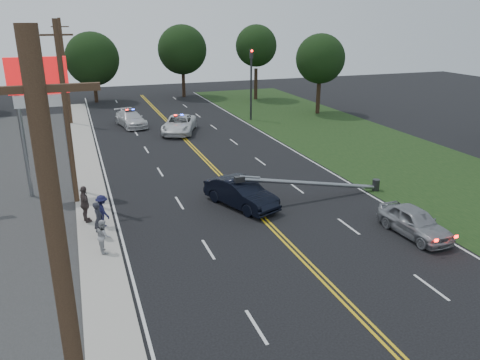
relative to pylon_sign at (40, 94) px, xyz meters
name	(u,v)px	position (x,y,z in m)	size (l,w,h in m)	color
ground	(323,279)	(10.50, -14.00, -6.00)	(120.00, 120.00, 0.00)	black
sidewalk	(94,213)	(2.10, -4.00, -5.94)	(1.80, 70.00, 0.12)	#ADA79C
grass_verge	(425,171)	(24.00, -4.00, -5.99)	(12.00, 80.00, 0.01)	black
centerline_yellow	(240,195)	(10.50, -4.00, -5.99)	(0.36, 80.00, 0.00)	gold
pylon_sign	(40,94)	(0.00, 0.00, 0.00)	(3.20, 0.35, 8.00)	gray
traffic_signal	(251,79)	(18.80, 16.00, -1.79)	(0.28, 0.41, 7.05)	#2D2D30
fallen_streetlight	(320,183)	(14.69, -6.00, -5.08)	(9.36, 0.44, 1.91)	#2D2D30
utility_pole_near	(73,355)	(1.30, -22.00, -0.91)	(1.60, 0.28, 10.00)	#382619
utility_pole_mid	(67,115)	(1.30, -2.00, -0.91)	(1.60, 0.28, 10.00)	#382619
utility_pole_far	(65,72)	(1.30, 20.00, -0.91)	(1.60, 0.28, 10.00)	#382619
tree_6	(92,59)	(4.43, 32.31, -0.76)	(6.42, 6.42, 8.45)	black
tree_7	(182,50)	(15.66, 32.73, 0.06)	(6.28, 6.28, 9.20)	black
tree_8	(256,46)	(24.00, 27.88, 0.63)	(5.14, 5.14, 9.22)	black
tree_9	(320,59)	(26.96, 16.77, -0.15)	(5.21, 5.21, 8.47)	black
crashed_sedan	(241,193)	(9.97, -5.62, -5.22)	(1.65, 4.74, 1.56)	black
waiting_sedan	(415,222)	(16.65, -11.89, -5.30)	(1.65, 4.09, 1.39)	gray
emergency_a	(179,124)	(10.59, 12.88, -5.21)	(2.61, 5.67, 1.57)	silver
emergency_b	(131,119)	(6.75, 17.04, -5.26)	(2.07, 5.10, 1.48)	silver
bystander_a	(99,220)	(2.24, -7.24, -4.99)	(0.65, 0.43, 1.78)	#2A2A33
bystander_b	(103,236)	(2.33, -8.84, -5.11)	(0.74, 0.58, 1.53)	#AAAAAF
bystander_c	(102,211)	(2.49, -6.00, -5.06)	(1.06, 0.61, 1.64)	#17183B
bystander_d	(85,204)	(1.71, -5.19, -4.91)	(1.13, 0.47, 1.93)	#4F413F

